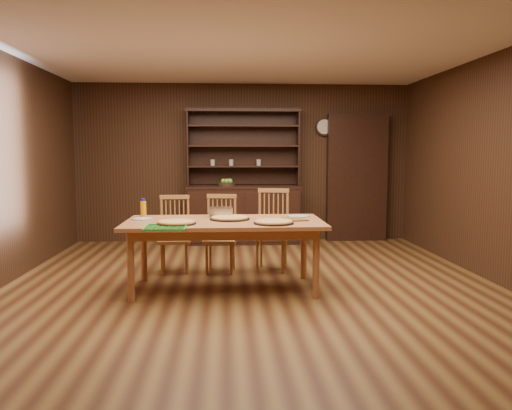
{
  "coord_description": "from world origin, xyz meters",
  "views": [
    {
      "loc": [
        -0.29,
        -5.33,
        1.47
      ],
      "look_at": [
        0.06,
        0.4,
        0.87
      ],
      "focal_mm": 35.0,
      "sensor_mm": 36.0,
      "label": 1
    }
  ],
  "objects": [
    {
      "name": "floor",
      "position": [
        0.0,
        0.0,
        0.0
      ],
      "size": [
        6.0,
        6.0,
        0.0
      ],
      "primitive_type": "plane",
      "color": "brown",
      "rests_on": "ground"
    },
    {
      "name": "pot_holder_b",
      "position": [
        0.42,
        -0.01,
        0.76
      ],
      "size": [
        0.22,
        0.22,
        0.02
      ],
      "primitive_type": "cube",
      "rotation": [
        0.0,
        0.0,
        -0.04
      ],
      "color": "#A61319",
      "rests_on": "dining_table"
    },
    {
      "name": "pizza_right",
      "position": [
        0.2,
        -0.3,
        0.77
      ],
      "size": [
        0.41,
        0.41,
        0.04
      ],
      "color": "black",
      "rests_on": "dining_table"
    },
    {
      "name": "doorway",
      "position": [
        1.9,
        2.9,
        1.05
      ],
      "size": [
        1.0,
        0.18,
        2.1
      ],
      "primitive_type": "cube",
      "color": "black",
      "rests_on": "floor"
    },
    {
      "name": "room_shell",
      "position": [
        0.0,
        0.0,
        1.58
      ],
      "size": [
        6.0,
        6.0,
        6.0
      ],
      "color": "white",
      "rests_on": "floor"
    },
    {
      "name": "plate_left",
      "position": [
        -1.19,
        0.09,
        0.76
      ],
      "size": [
        0.23,
        0.23,
        0.02
      ],
      "color": "white",
      "rests_on": "dining_table"
    },
    {
      "name": "fruit_bowl",
      "position": [
        -0.28,
        2.69,
        0.98
      ],
      "size": [
        0.3,
        0.3,
        0.12
      ],
      "color": "black",
      "rests_on": "china_hutch"
    },
    {
      "name": "dining_table",
      "position": [
        -0.31,
        -0.03,
        0.68
      ],
      "size": [
        2.1,
        1.05,
        0.75
      ],
      "color": "#B3703E",
      "rests_on": "floor"
    },
    {
      "name": "pizza_center",
      "position": [
        -0.25,
        0.04,
        0.77
      ],
      "size": [
        0.44,
        0.44,
        0.04
      ],
      "color": "black",
      "rests_on": "dining_table"
    },
    {
      "name": "china_hutch",
      "position": [
        -0.0,
        2.75,
        0.6
      ],
      "size": [
        1.84,
        0.52,
        2.17
      ],
      "color": "black",
      "rests_on": "floor"
    },
    {
      "name": "cooling_rack",
      "position": [
        -0.87,
        -0.5,
        0.76
      ],
      "size": [
        0.47,
        0.47,
        0.02
      ],
      "primitive_type": null,
      "rotation": [
        0.0,
        0.0,
        0.25
      ],
      "color": "#0CA427",
      "rests_on": "dining_table"
    },
    {
      "name": "chair_right",
      "position": [
        0.3,
        0.88,
        0.54
      ],
      "size": [
        0.5,
        0.48,
        1.02
      ],
      "rotation": [
        0.0,
        0.0,
        -0.23
      ],
      "color": "#BD8940",
      "rests_on": "floor"
    },
    {
      "name": "pot_holder_a",
      "position": [
        0.48,
        -0.07,
        0.76
      ],
      "size": [
        0.23,
        0.23,
        0.01
      ],
      "primitive_type": "cube",
      "rotation": [
        0.0,
        0.0,
        0.31
      ],
      "color": "#A61319",
      "rests_on": "dining_table"
    },
    {
      "name": "plate_right",
      "position": [
        0.53,
        0.22,
        0.76
      ],
      "size": [
        0.26,
        0.26,
        0.02
      ],
      "color": "white",
      "rests_on": "dining_table"
    },
    {
      "name": "chair_center",
      "position": [
        -0.35,
        0.81,
        0.5
      ],
      "size": [
        0.43,
        0.42,
        0.96
      ],
      "rotation": [
        0.0,
        0.0,
        -0.12
      ],
      "color": "#BD8940",
      "rests_on": "floor"
    },
    {
      "name": "foil_dish",
      "position": [
        -0.35,
        0.3,
        0.8
      ],
      "size": [
        0.27,
        0.2,
        0.11
      ],
      "primitive_type": "cube",
      "rotation": [
        0.0,
        0.0,
        0.02
      ],
      "color": "silver",
      "rests_on": "dining_table"
    },
    {
      "name": "pizza_left",
      "position": [
        -0.79,
        -0.27,
        0.77
      ],
      "size": [
        0.4,
        0.4,
        0.04
      ],
      "color": "black",
      "rests_on": "dining_table"
    },
    {
      "name": "chair_left",
      "position": [
        -0.93,
        0.86,
        0.5
      ],
      "size": [
        0.4,
        0.38,
        0.94
      ],
      "rotation": [
        0.0,
        0.0,
        0.04
      ],
      "color": "#BD8940",
      "rests_on": "floor"
    },
    {
      "name": "juice_bottle",
      "position": [
        -1.22,
        0.33,
        0.85
      ],
      "size": [
        0.06,
        0.06,
        0.21
      ],
      "color": "orange",
      "rests_on": "dining_table"
    },
    {
      "name": "wall_clock",
      "position": [
        1.35,
        2.96,
        1.9
      ],
      "size": [
        0.3,
        0.05,
        0.3
      ],
      "color": "black",
      "rests_on": "room_shell"
    }
  ]
}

